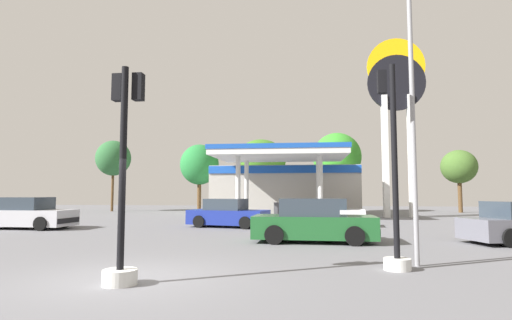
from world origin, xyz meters
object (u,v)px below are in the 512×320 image
at_px(tree_3, 337,157).
at_px(tree_4, 459,167).
at_px(car_2, 28,214).
at_px(traffic_signal_0, 123,200).
at_px(tree_0, 113,158).
at_px(station_pole_sign, 397,101).
at_px(tree_2, 261,160).
at_px(tree_1, 200,165).
at_px(corner_streetlamp, 414,82).
at_px(car_0, 326,214).
at_px(traffic_signal_1, 394,196).
at_px(car_3, 228,214).
at_px(car_4, 313,222).

bearing_deg(tree_3, tree_4, 3.36).
xyz_separation_m(car_2, traffic_signal_0, (10.13, -10.92, 0.97)).
distance_m(tree_0, tree_4, 32.02).
bearing_deg(station_pole_sign, tree_2, 148.95).
distance_m(tree_1, corner_streetlamp, 30.78).
relative_size(car_0, tree_1, 0.66).
xyz_separation_m(station_pole_sign, traffic_signal_1, (-4.62, -20.09, -6.72)).
bearing_deg(corner_streetlamp, car_3, 122.89).
distance_m(car_0, tree_1, 20.16).
xyz_separation_m(car_2, tree_2, (9.74, 17.88, 4.06)).
bearing_deg(tree_3, traffic_signal_0, -102.53).
bearing_deg(station_pole_sign, tree_0, 165.93).
height_order(car_3, corner_streetlamp, corner_streetlamp).
distance_m(car_2, tree_0, 18.74).
distance_m(station_pole_sign, corner_streetlamp, 20.49).
xyz_separation_m(tree_0, tree_3, (21.18, 0.86, -0.01)).
xyz_separation_m(tree_0, tree_4, (31.97, 1.49, -0.98)).
bearing_deg(tree_0, tree_2, 0.88).
bearing_deg(corner_streetlamp, tree_0, 128.98).
bearing_deg(car_0, tree_4, 51.45).
distance_m(tree_0, corner_streetlamp, 33.44).
xyz_separation_m(tree_3, corner_streetlamp, (-0.15, -26.85, -0.45)).
height_order(car_0, tree_1, tree_1).
bearing_deg(traffic_signal_1, tree_4, 67.43).
relative_size(car_3, traffic_signal_1, 0.89).
height_order(car_0, tree_2, tree_2).
bearing_deg(tree_0, tree_1, 13.25).
bearing_deg(station_pole_sign, traffic_signal_0, -114.95).
distance_m(car_3, tree_1, 18.86).
distance_m(car_3, car_4, 7.22).
distance_m(station_pole_sign, traffic_signal_0, 25.52).
height_order(station_pole_sign, corner_streetlamp, station_pole_sign).
relative_size(tree_0, tree_1, 1.04).
relative_size(tree_2, tree_4, 1.19).
distance_m(traffic_signal_1, tree_4, 30.25).
xyz_separation_m(car_3, tree_1, (-6.26, 17.38, 3.82)).
xyz_separation_m(station_pole_sign, car_4, (-6.45, -15.01, -7.74)).
relative_size(traffic_signal_1, corner_streetlamp, 0.64).
distance_m(car_2, tree_2, 20.76).
xyz_separation_m(tree_1, tree_3, (13.19, -1.02, 0.55)).
xyz_separation_m(car_3, traffic_signal_0, (0.39, -13.08, 1.01)).
bearing_deg(traffic_signal_0, traffic_signal_1, 21.07).
distance_m(traffic_signal_0, tree_3, 30.34).
xyz_separation_m(tree_0, corner_streetlamp, (21.03, -25.99, -0.46)).
height_order(car_4, traffic_signal_1, traffic_signal_1).
distance_m(tree_0, tree_2, 14.25).
distance_m(station_pole_sign, tree_4, 11.32).
bearing_deg(tree_3, tree_0, -177.68).
relative_size(car_2, tree_2, 0.67).
height_order(station_pole_sign, tree_0, station_pole_sign).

